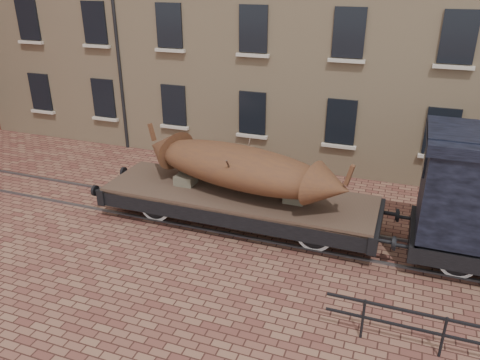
% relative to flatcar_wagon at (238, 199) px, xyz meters
% --- Properties ---
extents(ground, '(90.00, 90.00, 0.00)m').
position_rel_flatcar_wagon_xyz_m(ground, '(1.27, 0.00, -0.89)').
color(ground, brown).
extents(rail_track, '(30.00, 1.52, 0.06)m').
position_rel_flatcar_wagon_xyz_m(rail_track, '(1.27, 0.00, -0.86)').
color(rail_track, '#59595E').
rests_on(rail_track, ground).
extents(flatcar_wagon, '(9.46, 2.57, 1.43)m').
position_rel_flatcar_wagon_xyz_m(flatcar_wagon, '(0.00, 0.00, 0.00)').
color(flatcar_wagon, '#433227').
rests_on(flatcar_wagon, ground).
extents(iron_boat, '(7.00, 3.13, 1.67)m').
position_rel_flatcar_wagon_xyz_m(iron_boat, '(0.03, 0.00, 1.08)').
color(iron_boat, '#58321B').
rests_on(iron_boat, flatcar_wagon).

